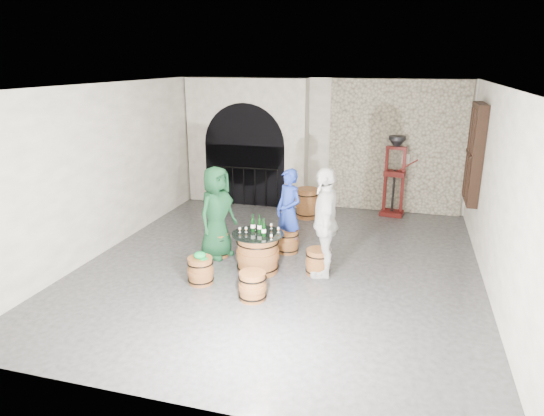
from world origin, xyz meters
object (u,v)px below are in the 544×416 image
(wine_bottle_left, at_px, (253,224))
(side_barrel, at_px, (307,203))
(wine_bottle_center, at_px, (264,229))
(person_blue, at_px, (289,211))
(person_white, at_px, (325,222))
(barrel_stool_right, at_px, (318,262))
(barrel_stool_near_right, at_px, (253,286))
(person_green, at_px, (217,212))
(barrel_table, at_px, (258,253))
(barrel_stool_far, at_px, (288,241))
(wine_bottle_right, at_px, (260,225))
(barrel_stool_near_left, at_px, (200,271))
(barrel_stool_left, at_px, (218,245))
(corking_press, at_px, (395,170))

(wine_bottle_left, xyz_separation_m, side_barrel, (0.31, 3.17, -0.49))
(wine_bottle_left, relative_size, wine_bottle_center, 1.00)
(person_blue, bearing_deg, person_white, -10.45)
(barrel_stool_right, height_order, barrel_stool_near_right, same)
(person_green, bearing_deg, wine_bottle_center, -96.67)
(barrel_stool_near_right, bearing_deg, barrel_table, 102.95)
(barrel_stool_far, distance_m, barrel_stool_near_right, 2.06)
(person_white, relative_size, wine_bottle_right, 5.91)
(barrel_stool_far, height_order, barrel_stool_near_right, same)
(wine_bottle_left, bearing_deg, barrel_stool_far, 66.74)
(barrel_stool_far, height_order, barrel_stool_near_left, same)
(barrel_stool_far, distance_m, person_white, 1.40)
(barrel_stool_far, xyz_separation_m, person_blue, (0.01, 0.03, 0.60))
(barrel_stool_left, xyz_separation_m, barrel_stool_far, (1.24, 0.55, 0.00))
(barrel_stool_far, xyz_separation_m, wine_bottle_left, (-0.40, -0.93, 0.61))
(person_white, height_order, wine_bottle_left, person_white)
(wine_bottle_right, xyz_separation_m, side_barrel, (0.19, 3.19, -0.49))
(wine_bottle_left, distance_m, side_barrel, 3.23)
(barrel_table, bearing_deg, barrel_stool_right, 9.67)
(barrel_table, relative_size, person_blue, 0.55)
(wine_bottle_left, distance_m, corking_press, 4.54)
(barrel_stool_left, height_order, person_white, person_white)
(barrel_stool_left, relative_size, wine_bottle_center, 1.41)
(barrel_stool_near_left, relative_size, corking_press, 0.24)
(barrel_stool_far, relative_size, person_blue, 0.28)
(barrel_stool_right, distance_m, person_green, 2.12)
(barrel_stool_near_left, bearing_deg, barrel_table, 42.73)
(person_green, relative_size, corking_press, 0.91)
(barrel_stool_near_right, relative_size, corking_press, 0.24)
(barrel_table, height_order, side_barrel, side_barrel)
(person_green, distance_m, wine_bottle_center, 1.23)
(barrel_stool_near_left, height_order, wine_bottle_left, wine_bottle_left)
(person_green, distance_m, wine_bottle_left, 0.92)
(barrel_table, height_order, person_white, person_white)
(barrel_stool_near_right, bearing_deg, barrel_stool_left, 128.24)
(barrel_stool_right, distance_m, wine_bottle_center, 1.13)
(barrel_table, distance_m, barrel_stool_far, 1.07)
(wine_bottle_center, bearing_deg, wine_bottle_left, 144.43)
(barrel_stool_far, distance_m, person_green, 1.50)
(barrel_stool_left, xyz_separation_m, wine_bottle_left, (0.84, -0.38, 0.61))
(barrel_stool_near_right, bearing_deg, person_green, 128.16)
(barrel_table, relative_size, barrel_stool_far, 2.00)
(barrel_stool_left, height_order, wine_bottle_right, wine_bottle_right)
(barrel_stool_right, height_order, person_blue, person_blue)
(barrel_table, distance_m, person_white, 1.31)
(side_barrel, bearing_deg, wine_bottle_center, -91.01)
(barrel_stool_left, relative_size, barrel_stool_right, 1.00)
(barrel_stool_right, xyz_separation_m, barrel_stool_near_left, (-1.83, -0.90, 0.00))
(corking_press, bearing_deg, barrel_stool_left, -123.89)
(barrel_stool_far, height_order, person_white, person_white)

